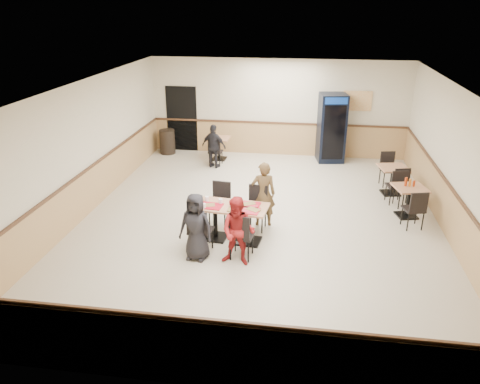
% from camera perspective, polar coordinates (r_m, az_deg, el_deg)
% --- Properties ---
extents(ground, '(10.00, 10.00, 0.00)m').
position_cam_1_polar(ground, '(10.60, 2.37, -3.48)').
color(ground, beige).
rests_on(ground, ground).
extents(room_shell, '(10.00, 10.00, 10.00)m').
position_cam_1_polar(room_shell, '(12.72, 11.68, 3.37)').
color(room_shell, silver).
rests_on(room_shell, ground).
extents(main_table, '(1.51, 0.87, 0.77)m').
position_cam_1_polar(main_table, '(9.54, -0.97, -3.12)').
color(main_table, black).
rests_on(main_table, ground).
extents(main_chairs, '(1.45, 1.81, 0.98)m').
position_cam_1_polar(main_chairs, '(9.57, -1.27, -3.22)').
color(main_chairs, black).
rests_on(main_chairs, ground).
extents(diner_woman_left, '(0.70, 0.51, 1.33)m').
position_cam_1_polar(diner_woman_left, '(8.86, -5.39, -4.25)').
color(diner_woman_left, black).
rests_on(diner_woman_left, ground).
extents(diner_woman_right, '(0.72, 0.59, 1.35)m').
position_cam_1_polar(diner_woman_right, '(8.63, -0.22, -4.84)').
color(diner_woman_right, maroon).
rests_on(diner_woman_right, ground).
extents(diner_man_opposite, '(0.58, 0.42, 1.45)m').
position_cam_1_polar(diner_man_opposite, '(10.13, 2.86, -0.25)').
color(diner_man_opposite, brown).
rests_on(diner_man_opposite, ground).
extents(lone_diner, '(0.82, 0.51, 1.30)m').
position_cam_1_polar(lone_diner, '(13.77, -3.20, 5.58)').
color(lone_diner, black).
rests_on(lone_diner, ground).
extents(tabletop_clutter, '(1.28, 0.67, 0.12)m').
position_cam_1_polar(tabletop_clutter, '(9.38, -0.92, -1.70)').
color(tabletop_clutter, '#AF0B1E').
rests_on(tabletop_clutter, main_table).
extents(side_table_near, '(0.82, 0.82, 0.72)m').
position_cam_1_polar(side_table_near, '(11.28, 19.89, -0.56)').
color(side_table_near, black).
rests_on(side_table_near, ground).
extents(side_table_near_chair_south, '(0.51, 0.51, 0.92)m').
position_cam_1_polar(side_table_near_chair_south, '(10.76, 20.40, -1.86)').
color(side_table_near_chair_south, black).
rests_on(side_table_near_chair_south, ground).
extents(side_table_near_chair_north, '(0.51, 0.51, 0.92)m').
position_cam_1_polar(side_table_near_chair_north, '(11.81, 19.39, 0.42)').
color(side_table_near_chair_north, black).
rests_on(side_table_near_chair_north, ground).
extents(side_table_far, '(0.80, 0.80, 0.73)m').
position_cam_1_polar(side_table_far, '(12.48, 18.07, 1.87)').
color(side_table_far, black).
rests_on(side_table_far, ground).
extents(side_table_far_chair_south, '(0.50, 0.50, 0.92)m').
position_cam_1_polar(side_table_far_chair_south, '(11.95, 18.45, 0.80)').
color(side_table_far_chair_south, black).
rests_on(side_table_far_chair_south, ground).
extents(side_table_far_chair_north, '(0.50, 0.50, 0.92)m').
position_cam_1_polar(side_table_far_chair_north, '(13.03, 17.69, 2.66)').
color(side_table_far_chair_north, black).
rests_on(side_table_far_chair_north, ground).
extents(condiment_caddy, '(0.23, 0.06, 0.20)m').
position_cam_1_polar(condiment_caddy, '(11.20, 19.91, 1.11)').
color(condiment_caddy, '#A12F0B').
rests_on(condiment_caddy, side_table_near).
extents(back_table, '(0.67, 0.67, 0.69)m').
position_cam_1_polar(back_table, '(14.56, -2.56, 5.75)').
color(back_table, black).
rests_on(back_table, ground).
extents(back_table_chair_lone, '(0.42, 0.42, 0.88)m').
position_cam_1_polar(back_table_chair_lone, '(14.05, -2.99, 5.02)').
color(back_table_chair_lone, black).
rests_on(back_table_chair_lone, ground).
extents(pepsi_cooler, '(0.89, 0.89, 2.06)m').
position_cam_1_polar(pepsi_cooler, '(14.55, 11.10, 7.68)').
color(pepsi_cooler, black).
rests_on(pepsi_cooler, ground).
extents(trash_bin, '(0.49, 0.49, 0.78)m').
position_cam_1_polar(trash_bin, '(15.33, -8.85, 6.08)').
color(trash_bin, black).
rests_on(trash_bin, ground).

